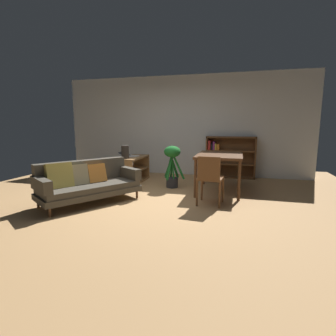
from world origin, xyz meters
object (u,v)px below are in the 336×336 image
(fabric_couch, at_px, (86,182))
(dining_chair_near, at_px, (210,177))
(media_console, at_px, (133,169))
(potted_floor_plant, at_px, (172,162))
(dining_table, at_px, (220,158))
(open_laptop, at_px, (130,155))
(bookshelf, at_px, (228,157))
(desk_speaker, at_px, (125,152))

(fabric_couch, height_order, dining_chair_near, dining_chair_near)
(fabric_couch, bearing_deg, dining_chair_near, 10.22)
(media_console, distance_m, potted_floor_plant, 1.12)
(media_console, xyz_separation_m, dining_table, (2.09, -0.39, 0.40))
(open_laptop, height_order, potted_floor_plant, potted_floor_plant)
(fabric_couch, height_order, bookshelf, bookshelf)
(fabric_couch, distance_m, potted_floor_plant, 1.94)
(fabric_couch, xyz_separation_m, media_console, (0.15, 1.80, -0.06))
(fabric_couch, xyz_separation_m, bookshelf, (2.34, 3.00, 0.17))
(open_laptop, xyz_separation_m, dining_table, (2.20, -0.45, 0.07))
(fabric_couch, xyz_separation_m, dining_table, (2.24, 1.40, 0.34))
(bookshelf, bearing_deg, dining_chair_near, -94.02)
(media_console, height_order, dining_chair_near, dining_chair_near)
(dining_table, bearing_deg, fabric_couch, -147.95)
(desk_speaker, height_order, dining_chair_near, desk_speaker)
(dining_table, height_order, dining_chair_near, dining_chair_near)
(dining_chair_near, bearing_deg, open_laptop, 145.27)
(bookshelf, bearing_deg, dining_table, -93.46)
(fabric_couch, bearing_deg, desk_speaker, 85.59)
(dining_chair_near, relative_size, bookshelf, 0.68)
(dining_table, bearing_deg, media_console, 169.33)
(potted_floor_plant, distance_m, bookshelf, 1.87)
(desk_speaker, height_order, bookshelf, bookshelf)
(media_console, bearing_deg, open_laptop, 153.80)
(open_laptop, bearing_deg, dining_chair_near, -34.73)
(fabric_couch, relative_size, dining_chair_near, 2.15)
(media_console, bearing_deg, dining_table, -10.67)
(media_console, xyz_separation_m, potted_floor_plant, (1.05, -0.29, 0.26))
(open_laptop, bearing_deg, media_console, -26.20)
(potted_floor_plant, xyz_separation_m, bookshelf, (1.13, 1.49, -0.03))
(dining_table, bearing_deg, dining_chair_near, -94.90)
(fabric_couch, relative_size, desk_speaker, 6.25)
(fabric_couch, distance_m, open_laptop, 1.87)
(potted_floor_plant, xyz_separation_m, dining_chair_near, (0.95, -1.12, -0.08))
(media_console, relative_size, dining_table, 0.87)
(potted_floor_plant, height_order, bookshelf, bookshelf)
(bookshelf, bearing_deg, fabric_couch, -127.95)
(dining_chair_near, bearing_deg, desk_speaker, 152.43)
(dining_table, bearing_deg, desk_speaker, 178.62)
(desk_speaker, relative_size, dining_chair_near, 0.34)
(potted_floor_plant, distance_m, dining_table, 1.05)
(media_console, bearing_deg, bookshelf, 28.81)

